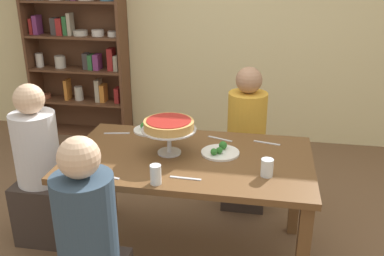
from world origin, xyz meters
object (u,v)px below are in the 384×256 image
object	(u,v)px
diner_far_right	(246,148)
deep_dish_pizza_stand	(169,127)
water_glass_clear_near	(267,168)
salad_plate_near_diner	(149,128)
water_glass_clear_far	(156,174)
cutlery_knife_far	(105,176)
dining_table	(189,169)
diner_head_west	(40,176)
salad_plate_far_diner	(220,151)
beer_glass_amber_tall	(169,129)
cutlery_fork_far	(117,133)
cutlery_spare_fork	(220,139)
cutlery_knife_near	(186,178)
cutlery_fork_near	(267,143)
bookshelf	(76,33)

from	to	relation	value
diner_far_right	deep_dish_pizza_stand	world-z (taller)	diner_far_right
deep_dish_pizza_stand	water_glass_clear_near	size ratio (longest dim) A/B	3.33
diner_far_right	deep_dish_pizza_stand	distance (m)	0.95
salad_plate_near_diner	water_glass_clear_far	distance (m)	0.78
water_glass_clear_near	cutlery_knife_far	distance (m)	0.92
water_glass_clear_near	water_glass_clear_far	world-z (taller)	water_glass_clear_far
dining_table	diner_head_west	distance (m)	1.07
salad_plate_far_diner	deep_dish_pizza_stand	bearing A→B (deg)	-171.22
diner_far_right	salad_plate_near_diner	distance (m)	0.82
beer_glass_amber_tall	cutlery_fork_far	world-z (taller)	beer_glass_amber_tall
diner_head_west	cutlery_knife_far	world-z (taller)	diner_head_west
salad_plate_near_diner	deep_dish_pizza_stand	bearing A→B (deg)	-55.88
cutlery_spare_fork	cutlery_knife_near	bearing A→B (deg)	98.23
water_glass_clear_far	cutlery_fork_far	bearing A→B (deg)	125.01
cutlery_fork_far	diner_far_right	bearing A→B (deg)	-163.44
diner_far_right	cutlery_fork_near	world-z (taller)	diner_far_right
dining_table	cutlery_knife_near	xyz separation A→B (m)	(0.03, -0.30, 0.10)
diner_far_right	diner_head_west	size ratio (longest dim) A/B	1.00
diner_far_right	beer_glass_amber_tall	size ratio (longest dim) A/B	8.37
bookshelf	salad_plate_far_diner	distance (m)	2.69
salad_plate_far_diner	cutlery_knife_far	xyz separation A→B (m)	(-0.60, -0.42, -0.01)
cutlery_knife_far	beer_glass_amber_tall	bearing A→B (deg)	79.46
cutlery_knife_near	cutlery_spare_fork	bearing A→B (deg)	80.53
deep_dish_pizza_stand	salad_plate_far_diner	world-z (taller)	deep_dish_pizza_stand
diner_far_right	beer_glass_amber_tall	bearing A→B (deg)	-46.80
salad_plate_near_diner	cutlery_knife_far	world-z (taller)	salad_plate_near_diner
salad_plate_near_diner	cutlery_fork_near	xyz separation A→B (m)	(0.84, -0.07, -0.02)
salad_plate_far_diner	diner_head_west	bearing A→B (deg)	-177.49
cutlery_knife_near	cutlery_knife_far	distance (m)	0.46
beer_glass_amber_tall	cutlery_fork_far	distance (m)	0.39
cutlery_knife_far	salad_plate_far_diner	bearing A→B (deg)	44.84
bookshelf	salad_plate_near_diner	xyz separation A→B (m)	(1.27, -1.65, -0.38)
diner_head_west	cutlery_fork_near	size ratio (longest dim) A/B	6.39
bookshelf	cutlery_knife_far	size ratio (longest dim) A/B	12.29
dining_table	diner_far_right	distance (m)	0.82
deep_dish_pizza_stand	cutlery_fork_near	xyz separation A→B (m)	(0.61, 0.27, -0.18)
beer_glass_amber_tall	water_glass_clear_far	world-z (taller)	beer_glass_amber_tall
salad_plate_near_diner	cutlery_spare_fork	distance (m)	0.52
bookshelf	diner_far_right	world-z (taller)	bookshelf
diner_head_west	cutlery_knife_far	bearing A→B (deg)	-30.16
bookshelf	cutlery_knife_far	xyz separation A→B (m)	(1.21, -2.37, -0.40)
salad_plate_far_diner	cutlery_fork_far	xyz separation A→B (m)	(-0.76, 0.20, -0.01)
beer_glass_amber_tall	cutlery_spare_fork	xyz separation A→B (m)	(0.35, 0.04, -0.07)
water_glass_clear_far	diner_head_west	bearing A→B (deg)	157.19
deep_dish_pizza_stand	cutlery_spare_fork	xyz separation A→B (m)	(0.29, 0.28, -0.18)
water_glass_clear_far	cutlery_knife_far	bearing A→B (deg)	175.15
salad_plate_near_diner	cutlery_knife_near	distance (m)	0.77
bookshelf	cutlery_spare_fork	distance (m)	2.50
diner_head_west	water_glass_clear_near	xyz separation A→B (m)	(1.54, -0.19, 0.30)
dining_table	diner_far_right	world-z (taller)	diner_far_right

